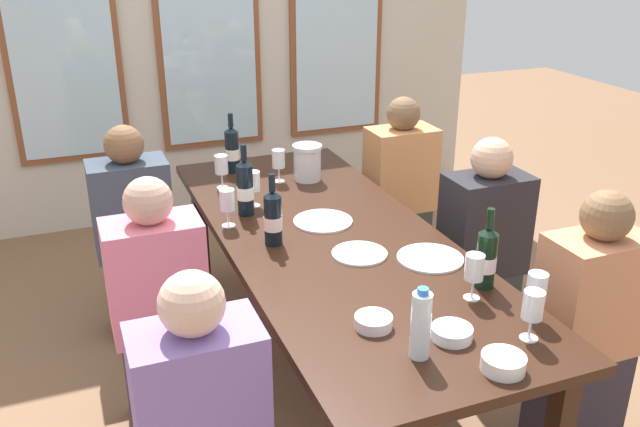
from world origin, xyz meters
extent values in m
plane|color=brown|center=(0.00, 0.00, 0.00)|extent=(12.00, 12.00, 0.00)
cube|color=beige|center=(0.00, 2.29, 1.45)|extent=(4.12, 0.06, 2.90)
cube|color=brown|center=(-0.95, 2.24, 1.45)|extent=(0.72, 0.03, 1.88)
cube|color=silver|center=(-0.95, 2.23, 1.45)|extent=(0.64, 0.01, 1.80)
cube|color=brown|center=(0.00, 2.24, 1.45)|extent=(0.72, 0.03, 1.88)
cube|color=silver|center=(0.00, 2.23, 1.45)|extent=(0.64, 0.01, 1.80)
cube|color=brown|center=(0.95, 2.24, 1.45)|extent=(0.72, 0.03, 1.88)
cube|color=silver|center=(0.95, 2.23, 1.45)|extent=(0.64, 0.01, 1.80)
cube|color=black|center=(0.00, 0.00, 0.72)|extent=(0.92, 2.38, 0.04)
cube|color=black|center=(-0.36, 1.10, 0.35)|extent=(0.07, 0.07, 0.70)
cube|color=black|center=(0.36, 1.10, 0.35)|extent=(0.07, 0.07, 0.70)
cylinder|color=white|center=(0.02, 0.15, 0.74)|extent=(0.27, 0.27, 0.01)
cylinder|color=white|center=(0.04, -0.21, 0.74)|extent=(0.23, 0.23, 0.01)
cylinder|color=white|center=(0.28, -0.35, 0.74)|extent=(0.27, 0.27, 0.01)
cylinder|color=silver|center=(0.15, 0.71, 0.82)|extent=(0.14, 0.14, 0.17)
cylinder|color=silver|center=(0.15, 0.71, 0.92)|extent=(0.16, 0.16, 0.02)
cylinder|color=black|center=(-0.26, 0.02, 0.85)|extent=(0.07, 0.07, 0.21)
cone|color=black|center=(-0.26, 0.02, 0.96)|extent=(0.07, 0.07, 0.02)
cylinder|color=black|center=(-0.26, 0.02, 1.01)|extent=(0.03, 0.03, 0.08)
cylinder|color=#F3DECE|center=(-0.26, 0.02, 0.84)|extent=(0.08, 0.08, 0.06)
cylinder|color=black|center=(-0.18, 0.97, 0.85)|extent=(0.08, 0.08, 0.23)
cone|color=black|center=(-0.18, 0.97, 0.98)|extent=(0.08, 0.08, 0.02)
cylinder|color=black|center=(-0.18, 0.97, 1.03)|extent=(0.03, 0.03, 0.08)
cylinder|color=silver|center=(-0.18, 0.97, 0.84)|extent=(0.08, 0.08, 0.06)
cylinder|color=black|center=(0.36, -0.62, 0.85)|extent=(0.07, 0.07, 0.21)
cone|color=black|center=(0.36, -0.62, 0.97)|extent=(0.07, 0.07, 0.02)
cylinder|color=black|center=(0.36, -0.62, 1.01)|extent=(0.03, 0.03, 0.08)
cylinder|color=white|center=(0.36, -0.62, 0.84)|extent=(0.08, 0.08, 0.06)
cylinder|color=black|center=(-0.28, 0.37, 0.86)|extent=(0.07, 0.07, 0.24)
cone|color=black|center=(-0.28, 0.37, 0.99)|extent=(0.07, 0.07, 0.02)
cylinder|color=black|center=(-0.28, 0.37, 1.04)|extent=(0.03, 0.03, 0.08)
cylinder|color=white|center=(-0.28, 0.37, 0.85)|extent=(0.08, 0.08, 0.06)
cylinder|color=white|center=(0.11, -1.08, 0.76)|extent=(0.14, 0.14, 0.05)
cylinder|color=white|center=(-0.15, -0.72, 0.76)|extent=(0.13, 0.13, 0.04)
cylinder|color=white|center=(0.06, -0.88, 0.76)|extent=(0.14, 0.14, 0.04)
cylinder|color=white|center=(-0.09, -0.93, 0.85)|extent=(0.06, 0.06, 0.22)
cylinder|color=blue|center=(-0.09, -0.93, 0.97)|extent=(0.04, 0.04, 0.02)
cylinder|color=white|center=(0.38, -0.88, 0.74)|extent=(0.06, 0.06, 0.00)
cylinder|color=white|center=(0.38, -0.88, 0.78)|extent=(0.01, 0.01, 0.07)
cylinder|color=white|center=(0.38, -0.88, 0.87)|extent=(0.07, 0.07, 0.09)
cylinder|color=maroon|center=(0.38, -0.88, 0.83)|extent=(0.06, 0.06, 0.02)
cylinder|color=white|center=(0.00, 0.74, 0.74)|extent=(0.06, 0.06, 0.00)
cylinder|color=white|center=(0.00, 0.74, 0.78)|extent=(0.01, 0.01, 0.07)
cylinder|color=white|center=(0.00, 0.74, 0.87)|extent=(0.07, 0.07, 0.09)
cylinder|color=white|center=(0.29, -0.97, 0.74)|extent=(0.06, 0.06, 0.00)
cylinder|color=white|center=(0.29, -0.97, 0.78)|extent=(0.01, 0.01, 0.07)
cylinder|color=white|center=(0.29, -0.97, 0.87)|extent=(0.07, 0.07, 0.09)
cylinder|color=maroon|center=(0.29, -0.97, 0.83)|extent=(0.06, 0.06, 0.02)
cylinder|color=white|center=(-0.22, 0.46, 0.74)|extent=(0.06, 0.06, 0.00)
cylinder|color=white|center=(-0.22, 0.46, 0.78)|extent=(0.01, 0.01, 0.07)
cylinder|color=white|center=(-0.22, 0.46, 0.87)|extent=(0.07, 0.07, 0.09)
cylinder|color=white|center=(-0.30, 0.75, 0.74)|extent=(0.06, 0.06, 0.00)
cylinder|color=white|center=(-0.30, 0.75, 0.78)|extent=(0.01, 0.01, 0.07)
cylinder|color=white|center=(-0.30, 0.75, 0.87)|extent=(0.07, 0.07, 0.09)
cylinder|color=#590C19|center=(-0.30, 0.75, 0.84)|extent=(0.06, 0.06, 0.04)
cylinder|color=white|center=(0.26, -0.68, 0.74)|extent=(0.06, 0.06, 0.00)
cylinder|color=white|center=(0.26, -0.68, 0.78)|extent=(0.01, 0.01, 0.07)
cylinder|color=white|center=(0.26, -0.68, 0.87)|extent=(0.07, 0.07, 0.09)
cylinder|color=maroon|center=(0.26, -0.68, 0.83)|extent=(0.06, 0.06, 0.02)
cylinder|color=white|center=(-0.39, 0.27, 0.74)|extent=(0.06, 0.06, 0.00)
cylinder|color=white|center=(-0.39, 0.27, 0.78)|extent=(0.01, 0.01, 0.07)
cylinder|color=white|center=(-0.39, 0.27, 0.87)|extent=(0.07, 0.07, 0.09)
cube|color=#2A2434|center=(-0.76, 0.78, 0.23)|extent=(0.32, 0.24, 0.45)
cube|color=#364150|center=(-0.76, 0.78, 0.69)|extent=(0.38, 0.24, 0.48)
sphere|color=brown|center=(-0.76, 0.78, 1.02)|extent=(0.19, 0.19, 0.19)
cube|color=#33372E|center=(0.76, 0.81, 0.23)|extent=(0.32, 0.24, 0.45)
cube|color=tan|center=(0.76, 0.81, 0.69)|extent=(0.38, 0.24, 0.48)
sphere|color=brown|center=(0.76, 0.81, 1.02)|extent=(0.19, 0.19, 0.19)
cube|color=#876BB9|center=(-0.76, -0.83, 0.69)|extent=(0.38, 0.24, 0.48)
sphere|color=beige|center=(-0.76, -0.83, 1.02)|extent=(0.19, 0.19, 0.19)
cube|color=#302933|center=(0.76, -0.75, 0.23)|extent=(0.32, 0.24, 0.45)
cube|color=tan|center=(0.76, -0.75, 0.69)|extent=(0.38, 0.24, 0.48)
sphere|color=brown|center=(0.76, -0.75, 1.02)|extent=(0.19, 0.19, 0.19)
cube|color=#39222E|center=(-0.76, -0.01, 0.23)|extent=(0.32, 0.24, 0.45)
cube|color=pink|center=(-0.76, -0.01, 0.69)|extent=(0.38, 0.24, 0.48)
sphere|color=tan|center=(-0.76, -0.01, 1.02)|extent=(0.19, 0.19, 0.19)
cube|color=#292F2E|center=(0.76, -0.04, 0.23)|extent=(0.32, 0.24, 0.45)
cube|color=#232227|center=(0.76, -0.04, 0.69)|extent=(0.38, 0.24, 0.48)
sphere|color=tan|center=(0.76, -0.04, 1.02)|extent=(0.19, 0.19, 0.19)
camera|label=1|loc=(-1.02, -2.48, 1.97)|focal=38.31mm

